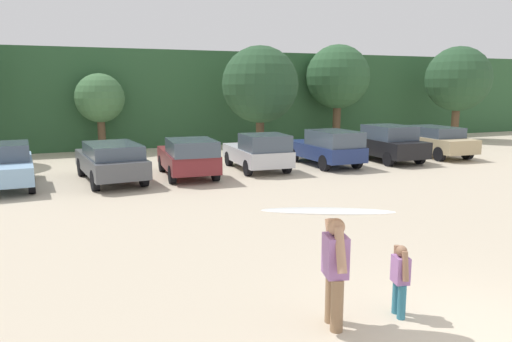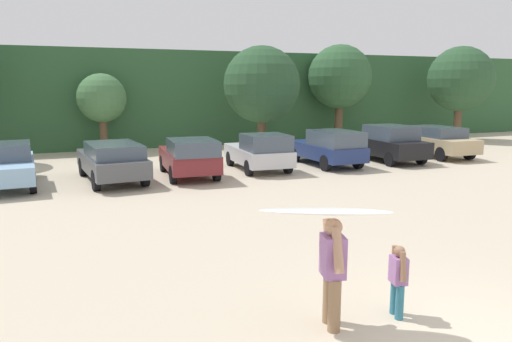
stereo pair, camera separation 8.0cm
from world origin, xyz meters
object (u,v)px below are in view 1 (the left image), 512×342
object	(u,v)px
parked_car_dark_gray	(111,160)
person_child	(400,277)
person_adult	(335,266)
parked_car_maroon	(188,156)
parked_car_sky_blue	(2,165)
parked_car_navy	(327,147)
surfboard_white	(328,211)
parked_car_black	(387,143)
parked_car_silver	(259,152)
parked_car_tan	(433,140)

from	to	relation	value
parked_car_dark_gray	person_child	xyz separation A→B (m)	(2.96, -12.69, -0.17)
person_adult	person_child	size ratio (longest dim) A/B	1.46
parked_car_maroon	person_adult	bearing A→B (deg)	179.04
parked_car_sky_blue	parked_car_dark_gray	size ratio (longest dim) A/B	0.93
parked_car_navy	person_adult	xyz separation A→B (m)	(-7.35, -12.76, 0.09)
parked_car_maroon	person_child	distance (m)	12.49
person_child	surfboard_white	bearing A→B (deg)	6.62
parked_car_navy	parked_car_black	distance (m)	3.32
parked_car_sky_blue	parked_car_dark_gray	distance (m)	3.63
person_child	surfboard_white	distance (m)	1.64
parked_car_dark_gray	parked_car_black	world-z (taller)	parked_car_black
parked_car_dark_gray	parked_car_black	xyz separation A→B (m)	(12.53, 0.33, 0.06)
parked_car_dark_gray	parked_car_navy	distance (m)	9.21
parked_car_dark_gray	person_adult	xyz separation A→B (m)	(1.86, -12.60, 0.12)
parked_car_navy	surfboard_white	xyz separation A→B (m)	(-7.45, -12.68, 0.90)
parked_car_black	parked_car_silver	bearing A→B (deg)	92.48
parked_car_tan	person_child	world-z (taller)	parked_car_tan
parked_car_navy	person_child	xyz separation A→B (m)	(-6.25, -12.85, -0.20)
parked_car_maroon	parked_car_navy	xyz separation A→B (m)	(6.35, 0.36, 0.03)
parked_car_dark_gray	parked_car_black	distance (m)	12.53
parked_car_navy	parked_car_tan	size ratio (longest dim) A/B	0.92
parked_car_tan	person_child	xyz separation A→B (m)	(-12.71, -13.46, -0.18)
parked_car_dark_gray	parked_car_silver	world-z (taller)	parked_car_silver
parked_car_navy	surfboard_white	world-z (taller)	surfboard_white
parked_car_sky_blue	parked_car_maroon	world-z (taller)	same
parked_car_tan	person_child	bearing A→B (deg)	138.97
parked_car_maroon	parked_car_silver	bearing A→B (deg)	-79.04
parked_car_sky_blue	person_child	size ratio (longest dim) A/B	4.06
parked_car_dark_gray	person_child	size ratio (longest dim) A/B	4.35
parked_car_navy	parked_car_maroon	bearing A→B (deg)	92.33
person_child	parked_car_dark_gray	bearing A→B (deg)	-62.62
parked_car_maroon	parked_car_tan	world-z (taller)	parked_car_maroon
person_adult	person_child	xyz separation A→B (m)	(1.10, -0.09, -0.29)
parked_car_silver	parked_car_navy	size ratio (longest dim) A/B	0.97
parked_car_maroon	parked_car_tan	xyz separation A→B (m)	(12.81, 0.98, -0.00)
parked_car_black	parked_car_tan	distance (m)	3.17
person_child	parked_car_sky_blue	bearing A→B (deg)	-48.99
parked_car_dark_gray	person_adult	size ratio (longest dim) A/B	2.98
person_adult	parked_car_navy	bearing A→B (deg)	-105.71
parked_car_silver	parked_car_tan	xyz separation A→B (m)	(9.71, 0.58, 0.02)
person_adult	parked_car_dark_gray	bearing A→B (deg)	-67.35
parked_car_tan	parked_car_dark_gray	bearing A→B (deg)	95.14
parked_car_maroon	person_child	world-z (taller)	parked_car_maroon
parked_car_maroon	parked_car_tan	size ratio (longest dim) A/B	0.93
parked_car_navy	parked_car_black	size ratio (longest dim) A/B	1.01
parked_car_sky_blue	parked_car_dark_gray	xyz separation A→B (m)	(3.61, -0.34, 0.01)
parked_car_silver	person_adult	world-z (taller)	person_adult
parked_car_dark_gray	surfboard_white	world-z (taller)	surfboard_white
parked_car_sky_blue	parked_car_silver	distance (m)	9.57
parked_car_sky_blue	surfboard_white	size ratio (longest dim) A/B	2.34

